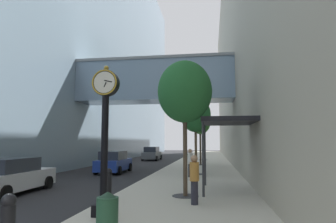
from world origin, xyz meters
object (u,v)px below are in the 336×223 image
at_px(bollard_third, 108,184).
at_px(pedestrian_walking, 190,162).
at_px(street_tree_mid_near, 195,115).
at_px(street_tree_near, 185,92).
at_px(car_blue_mid, 114,162).
at_px(street_tree_mid_far, 200,123).
at_px(car_grey_far, 152,154).
at_px(pedestrian_by_clock, 194,178).
at_px(car_white_near, 11,176).
at_px(trash_bin, 107,214).
at_px(street_clock, 105,131).
at_px(street_tree_far, 203,120).

distance_m(bollard_third, pedestrian_walking, 8.41).
bearing_deg(street_tree_mid_near, street_tree_near, -90.00).
xyz_separation_m(street_tree_near, car_blue_mid, (-6.42, 9.59, -3.70)).
height_order(bollard_third, car_blue_mid, car_blue_mid).
bearing_deg(bollard_third, street_tree_mid_far, 81.01).
xyz_separation_m(bollard_third, street_tree_near, (2.85, 1.39, 3.72)).
distance_m(street_tree_near, street_tree_mid_near, 8.31).
relative_size(street_tree_mid_far, pedestrian_walking, 3.00).
relative_size(street_tree_near, street_tree_mid_near, 1.06).
bearing_deg(car_grey_far, pedestrian_by_clock, -75.13).
distance_m(street_tree_mid_near, car_white_near, 12.03).
bearing_deg(car_blue_mid, car_white_near, -99.93).
relative_size(street_tree_near, car_blue_mid, 1.32).
relative_size(street_tree_near, street_tree_mid_far, 1.07).
distance_m(bollard_third, car_blue_mid, 11.55).
height_order(street_tree_mid_near, car_white_near, street_tree_mid_near).
xyz_separation_m(street_tree_mid_far, trash_bin, (-1.37, -22.06, -3.61)).
height_order(street_tree_mid_near, car_grey_far, street_tree_mid_near).
xyz_separation_m(bollard_third, street_tree_mid_near, (2.85, 9.69, 3.50)).
bearing_deg(street_tree_mid_near, trash_bin, -95.70).
bearing_deg(street_clock, street_tree_mid_near, 79.52).
distance_m(trash_bin, car_grey_far, 31.36).
relative_size(bollard_third, pedestrian_by_clock, 0.70).
xyz_separation_m(pedestrian_walking, car_white_near, (-7.80, -6.51, -0.30)).
bearing_deg(street_clock, car_white_near, 147.96).
height_order(street_tree_far, car_blue_mid, street_tree_far).
bearing_deg(street_tree_mid_near, car_white_near, -134.61).
bearing_deg(bollard_third, pedestrian_by_clock, -2.94).
relative_size(street_clock, street_tree_near, 0.82).
xyz_separation_m(street_tree_mid_far, car_blue_mid, (-6.42, -7.02, -3.47)).
bearing_deg(car_blue_mid, pedestrian_walking, -25.84).
xyz_separation_m(trash_bin, pedestrian_by_clock, (1.85, 3.89, 0.40)).
bearing_deg(street_clock, street_tree_near, 58.43).
distance_m(street_clock, street_tree_mid_far, 20.37).
bearing_deg(car_blue_mid, street_tree_far, 67.25).
distance_m(street_tree_mid_near, car_grey_far, 18.73).
distance_m(street_tree_near, car_blue_mid, 12.12).
relative_size(street_tree_near, car_white_near, 1.24).
height_order(street_tree_mid_near, car_blue_mid, street_tree_mid_near).
relative_size(street_tree_mid_far, street_tree_far, 0.88).
xyz_separation_m(pedestrian_by_clock, car_blue_mid, (-6.90, 11.15, -0.27)).
bearing_deg(pedestrian_by_clock, bollard_third, 177.06).
bearing_deg(pedestrian_walking, car_white_near, -140.16).
bearing_deg(car_grey_far, pedestrian_walking, -71.19).
height_order(street_tree_near, pedestrian_by_clock, street_tree_near).
xyz_separation_m(street_clock, car_white_near, (-5.89, 3.69, -1.91)).
height_order(bollard_third, car_grey_far, car_grey_far).
height_order(street_clock, car_grey_far, street_clock).
height_order(street_clock, street_tree_mid_near, street_tree_mid_near).
bearing_deg(street_tree_far, pedestrian_walking, -90.89).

